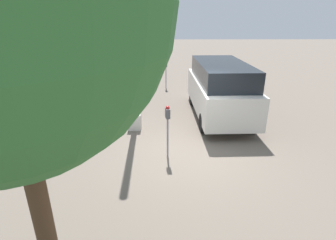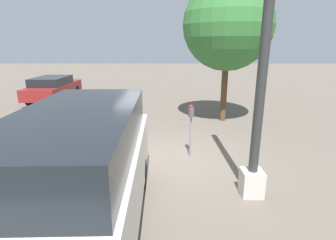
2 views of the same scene
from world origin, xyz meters
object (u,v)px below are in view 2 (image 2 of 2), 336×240
object	(u,v)px
parking_meter_near	(191,119)
parked_van	(80,171)
car_distant	(53,88)
lamp_post	(262,75)
street_tree	(228,25)

from	to	relation	value
parking_meter_near	parked_van	size ratio (longest dim) A/B	0.31
parked_van	car_distant	xyz separation A→B (m)	(-10.99, -5.14, -0.40)
lamp_post	car_distant	bearing A→B (deg)	-139.88
parked_van	street_tree	distance (m)	8.26
parking_meter_near	lamp_post	world-z (taller)	lamp_post
parking_meter_near	car_distant	distance (m)	10.60
street_tree	parked_van	bearing A→B (deg)	-28.00
parking_meter_near	car_distant	size ratio (longest dim) A/B	0.34
parking_meter_near	lamp_post	bearing A→B (deg)	20.26
lamp_post	parked_van	size ratio (longest dim) A/B	1.38
parking_meter_near	street_tree	bearing A→B (deg)	146.81
lamp_post	car_distant	xyz separation A→B (m)	(-9.82, -8.28, -1.78)
parking_meter_near	street_tree	world-z (taller)	street_tree
lamp_post	street_tree	distance (m)	5.90
lamp_post	street_tree	xyz separation A→B (m)	(-5.74, 0.54, 1.26)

